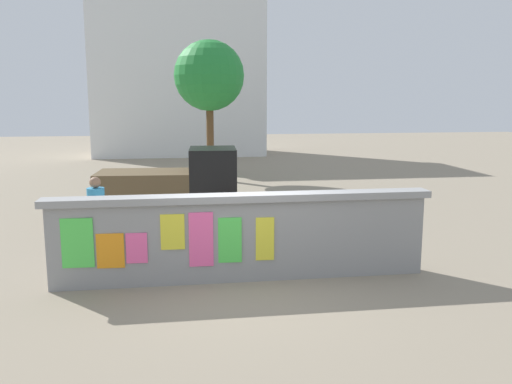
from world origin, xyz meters
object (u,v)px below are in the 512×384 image
(motorcycle, at_px, (348,225))
(tree_roadside, at_px, (209,76))
(bicycle_near, at_px, (251,225))
(auto_rickshaw_truck, at_px, (175,184))
(person_walking, at_px, (96,209))

(motorcycle, distance_m, tree_roadside, 10.98)
(motorcycle, bearing_deg, bicycle_near, 159.49)
(auto_rickshaw_truck, height_order, tree_roadside, tree_roadside)
(bicycle_near, bearing_deg, auto_rickshaw_truck, 121.95)
(motorcycle, bearing_deg, auto_rickshaw_truck, 137.06)
(motorcycle, height_order, person_walking, person_walking)
(bicycle_near, relative_size, tree_roadside, 0.31)
(motorcycle, relative_size, tree_roadside, 0.36)
(auto_rickshaw_truck, bearing_deg, bicycle_near, -58.05)
(motorcycle, xyz_separation_m, tree_roadside, (-2.26, 10.16, 3.49))
(tree_roadside, bearing_deg, bicycle_near, -88.31)
(auto_rickshaw_truck, distance_m, bicycle_near, 3.15)
(auto_rickshaw_truck, xyz_separation_m, bicycle_near, (1.64, -2.64, -0.54))
(auto_rickshaw_truck, distance_m, person_walking, 3.71)
(auto_rickshaw_truck, xyz_separation_m, tree_roadside, (1.37, 6.78, 3.05))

